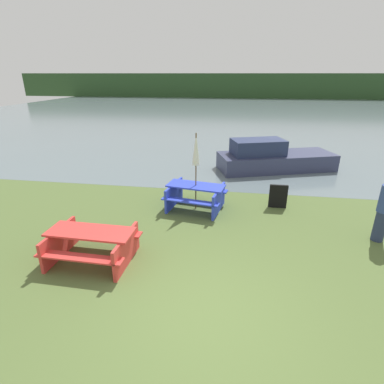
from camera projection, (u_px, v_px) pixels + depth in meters
name	position (u px, v px, depth m)	size (l,w,h in m)	color
ground_plane	(206.00, 317.00, 5.19)	(60.00, 60.00, 0.00)	#516633
water	(236.00, 111.00, 33.70)	(60.00, 50.00, 0.00)	slate
far_treeline	(238.00, 86.00, 51.34)	(80.00, 1.60, 4.00)	#284723
picnic_table_red	(92.00, 242.00, 6.64)	(1.92, 1.42, 0.74)	red
picnic_table_blue	(196.00, 194.00, 9.23)	(1.95, 1.66, 0.78)	blue
umbrella_white	(196.00, 150.00, 8.72)	(0.23, 0.23, 2.36)	brown
boat	(272.00, 158.00, 13.03)	(5.25, 3.19, 1.35)	#333856
person	(384.00, 210.00, 7.30)	(0.34, 0.34, 1.69)	#283351
signboard	(278.00, 196.00, 9.33)	(0.55, 0.08, 0.75)	black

